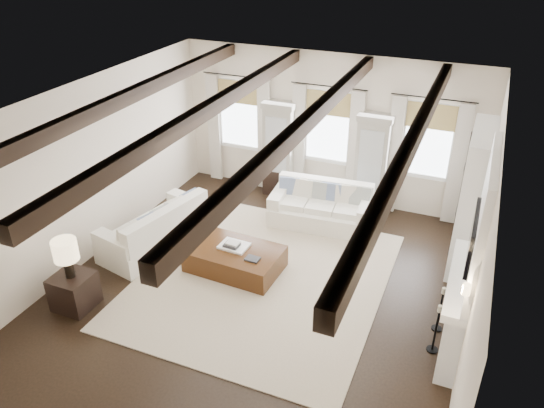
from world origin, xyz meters
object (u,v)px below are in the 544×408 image
at_px(sofa_back, 322,208).
at_px(sofa_left, 157,230).
at_px(side_table_back, 274,180).
at_px(ottoman, 235,259).
at_px(side_table_front, 74,291).

bearing_deg(sofa_back, sofa_left, -141.84).
bearing_deg(side_table_back, ottoman, -80.47).
xyz_separation_m(side_table_front, side_table_back, (1.42, 4.93, 0.00)).
bearing_deg(sofa_back, ottoman, -113.43).
relative_size(ottoman, side_table_front, 2.75).
distance_m(sofa_back, side_table_front, 4.93).
relative_size(side_table_front, side_table_back, 0.99).
bearing_deg(sofa_left, side_table_front, -97.31).
bearing_deg(sofa_left, side_table_back, 68.51).
xyz_separation_m(sofa_back, side_table_front, (-2.85, -4.02, -0.07)).
bearing_deg(ottoman, sofa_left, 179.75).
height_order(sofa_left, side_table_front, sofa_left).
relative_size(sofa_back, ottoman, 1.31).
bearing_deg(ottoman, side_table_back, 102.31).
xyz_separation_m(sofa_back, side_table_back, (-1.43, 0.91, -0.06)).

